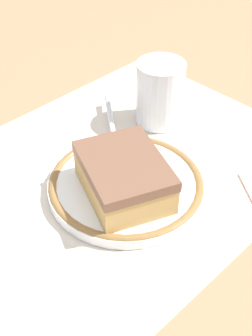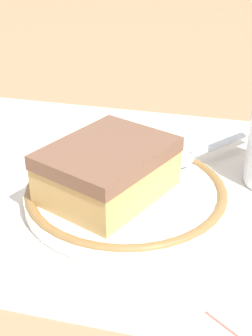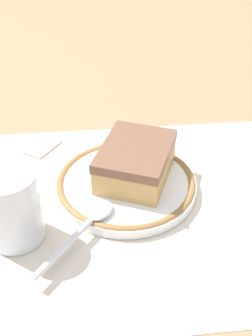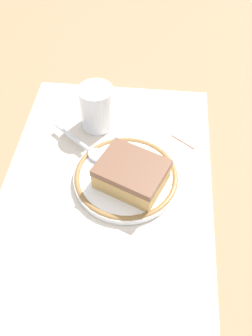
{
  "view_description": "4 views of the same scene",
  "coord_description": "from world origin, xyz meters",
  "px_view_note": "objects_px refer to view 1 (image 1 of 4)",
  "views": [
    {
      "loc": [
        0.23,
        0.3,
        0.36
      ],
      "look_at": [
        -0.03,
        0.03,
        0.03
      ],
      "focal_mm": 50.65,
      "sensor_mm": 36.0,
      "label": 1
    },
    {
      "loc": [
        -0.12,
        0.37,
        0.23
      ],
      "look_at": [
        -0.03,
        0.03,
        0.03
      ],
      "focal_mm": 52.52,
      "sensor_mm": 36.0,
      "label": 2
    },
    {
      "loc": [
        -0.07,
        -0.36,
        0.33
      ],
      "look_at": [
        -0.03,
        0.03,
        0.03
      ],
      "focal_mm": 44.79,
      "sensor_mm": 36.0,
      "label": 3
    },
    {
      "loc": [
        0.32,
        0.07,
        0.48
      ],
      "look_at": [
        -0.03,
        0.03,
        0.03
      ],
      "focal_mm": 39.02,
      "sensor_mm": 36.0,
      "label": 4
    }
  ],
  "objects_px": {
    "cake_slice": "(124,177)",
    "spoon": "(113,133)",
    "cup": "(160,97)",
    "plate": "(126,185)"
  },
  "relations": [
    {
      "from": "cake_slice",
      "to": "spoon",
      "type": "xyz_separation_m",
      "value": [
        -0.06,
        -0.08,
        -0.02
      ]
    },
    {
      "from": "cake_slice",
      "to": "spoon",
      "type": "distance_m",
      "value": 0.1
    },
    {
      "from": "cake_slice",
      "to": "cup",
      "type": "height_order",
      "value": "cup"
    },
    {
      "from": "spoon",
      "to": "cup",
      "type": "xyz_separation_m",
      "value": [
        -0.08,
        0.01,
        0.02
      ]
    },
    {
      "from": "plate",
      "to": "cake_slice",
      "type": "relative_size",
      "value": 1.37
    },
    {
      "from": "plate",
      "to": "cake_slice",
      "type": "height_order",
      "value": "cake_slice"
    },
    {
      "from": "cake_slice",
      "to": "cup",
      "type": "xyz_separation_m",
      "value": [
        -0.14,
        -0.08,
        0.0
      ]
    },
    {
      "from": "spoon",
      "to": "cake_slice",
      "type": "bearing_deg",
      "value": 53.03
    },
    {
      "from": "spoon",
      "to": "cup",
      "type": "bearing_deg",
      "value": 175.88
    },
    {
      "from": "plate",
      "to": "cup",
      "type": "height_order",
      "value": "cup"
    }
  ]
}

